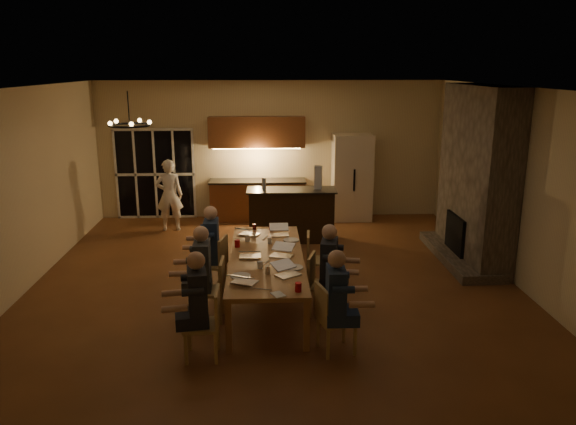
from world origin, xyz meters
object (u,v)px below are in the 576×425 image
(redcup_far, at_px, (271,227))
(redcup_near, at_px, (298,287))
(bar_bottle, at_px, (264,184))
(can_cola, at_px, (254,227))
(chair_left_near, at_px, (202,324))
(laptop_e, at_px, (249,228))
(plate_left, at_px, (241,276))
(mug_front, at_px, (260,265))
(plate_far, at_px, (291,240))
(plate_near, at_px, (294,267))
(person_left_near, at_px, (198,306))
(can_silver, at_px, (268,270))
(person_left_far, at_px, (212,248))
(bar_island, at_px, (291,215))
(standing_person, at_px, (169,195))
(chair_right_near, at_px, (337,318))
(redcup_mid, at_px, (237,243))
(laptop_b, at_px, (288,268))
(mug_back, at_px, (247,238))
(chair_left_far, at_px, (212,264))
(person_right_near, at_px, (336,304))
(chandelier, at_px, (130,125))
(refrigerator, at_px, (352,177))
(chair_right_mid, at_px, (325,285))
(laptop_f, at_px, (279,229))
(laptop_c, at_px, (250,250))
(laptop_d, at_px, (281,249))
(dining_table, at_px, (267,279))
(bar_blender, at_px, (318,177))
(person_right_mid, at_px, (329,271))
(laptop_a, at_px, (244,275))
(chair_right_far, at_px, (320,260))
(person_left_mid, at_px, (203,273))

(redcup_far, bearing_deg, redcup_near, -83.86)
(bar_bottle, bearing_deg, can_cola, -95.52)
(chair_left_near, height_order, laptop_e, laptop_e)
(plate_left, xyz_separation_m, bar_bottle, (0.34, 4.02, 0.44))
(laptop_e, relative_size, mug_front, 3.20)
(plate_far, bearing_deg, plate_near, -90.85)
(person_left_near, xyz_separation_m, can_silver, (0.86, 0.88, 0.12))
(person_left_far, bearing_deg, bar_island, 150.37)
(standing_person, bearing_deg, can_silver, 108.76)
(bar_island, bearing_deg, can_cola, -110.75)
(chair_right_near, distance_m, redcup_mid, 2.43)
(laptop_b, bearing_deg, mug_back, 76.01)
(chair_left_far, xyz_separation_m, person_right_near, (1.72, -2.18, 0.24))
(person_left_far, distance_m, chandelier, 2.46)
(refrigerator, bearing_deg, plate_left, -113.08)
(chair_right_mid, distance_m, laptop_e, 1.96)
(bar_island, xyz_separation_m, plate_near, (-0.15, -3.69, 0.22))
(can_cola, bearing_deg, laptop_f, -35.39)
(person_right_near, xyz_separation_m, laptop_c, (-1.08, 1.62, 0.17))
(chair_left_near, height_order, redcup_mid, chair_left_near)
(chair_right_mid, bearing_deg, laptop_f, 39.08)
(can_silver, height_order, can_cola, same)
(laptop_d, height_order, mug_front, laptop_d)
(dining_table, bearing_deg, person_left_near, -117.66)
(chair_right_mid, bearing_deg, plate_near, 117.91)
(chair_left_far, distance_m, plate_left, 1.51)
(laptop_f, relative_size, plate_left, 1.16)
(plate_far, xyz_separation_m, bar_blender, (0.67, 2.45, 0.56))
(refrigerator, relative_size, laptop_e, 6.25)
(chair_left_near, height_order, laptop_b, laptop_b)
(person_right_mid, height_order, laptop_a, person_right_mid)
(mug_back, height_order, redcup_near, redcup_near)
(chair_left_near, xyz_separation_m, standing_person, (-1.27, 5.65, 0.35))
(chair_right_far, height_order, laptop_a, laptop_a)
(dining_table, relative_size, person_right_near, 2.30)
(person_left_far, bearing_deg, person_right_near, 36.64)
(chandelier, bearing_deg, can_silver, -12.59)
(laptop_c, bearing_deg, laptop_e, -87.85)
(chair_left_far, distance_m, person_left_mid, 1.09)
(chair_right_far, relative_size, redcup_mid, 7.42)
(standing_person, xyz_separation_m, redcup_mid, (1.63, -3.56, 0.02))
(chandelier, bearing_deg, chair_right_mid, -2.26)
(dining_table, relative_size, chair_right_near, 3.56)
(person_right_near, relative_size, bar_bottle, 5.75)
(bar_island, distance_m, can_silver, 3.95)
(refrigerator, bearing_deg, laptop_c, -115.39)
(person_right_mid, relative_size, bar_blender, 2.92)
(can_silver, bearing_deg, redcup_near, -59.09)
(person_left_far, xyz_separation_m, mug_back, (0.57, 0.14, 0.11))
(chair_right_near, bearing_deg, laptop_f, -1.02)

